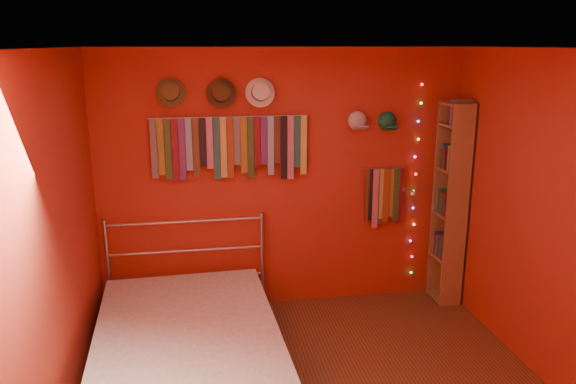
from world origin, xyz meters
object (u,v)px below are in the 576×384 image
bookshelf (454,203)px  reading_lamp (411,193)px  tie_rack (230,145)px  bed (188,345)px

bookshelf → reading_lamp: bearing=-179.3°
tie_rack → bookshelf: bearing=-4.1°
tie_rack → bookshelf: 2.26m
reading_lamp → bed: size_ratio=0.14×
reading_lamp → bookshelf: bearing=0.7°
bookshelf → bed: bookshelf is taller
reading_lamp → bookshelf: size_ratio=0.15×
reading_lamp → bookshelf: 0.47m
bookshelf → bed: size_ratio=0.98×
tie_rack → reading_lamp: 1.79m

